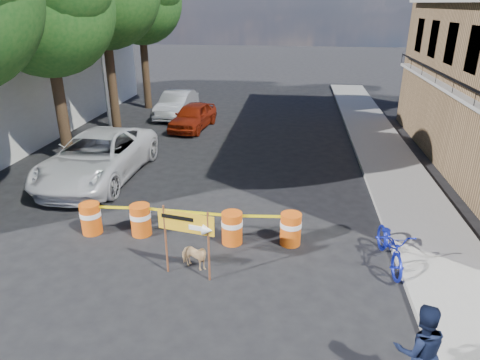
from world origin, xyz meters
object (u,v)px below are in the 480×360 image
(pedestrian, at_px, (419,350))
(bicycle, at_px, (393,227))
(barrel_mid_right, at_px, (232,227))
(sedan_red, at_px, (193,116))
(suv_white, at_px, (98,157))
(barrel_mid_left, at_px, (141,219))
(barrel_far_right, at_px, (291,228))
(detour_sign, at_px, (193,229))
(sedan_silver, at_px, (177,104))
(dog, at_px, (194,257))
(barrel_far_left, at_px, (91,218))

(pedestrian, relative_size, bicycle, 0.82)
(barrel_mid_right, bearing_deg, sedan_red, 108.31)
(bicycle, relative_size, suv_white, 0.34)
(barrel_mid_left, height_order, pedestrian, pedestrian)
(sedan_red, bearing_deg, barrel_far_right, -56.45)
(barrel_mid_left, height_order, detour_sign, detour_sign)
(barrel_mid_right, xyz_separation_m, barrel_far_right, (1.57, 0.14, 0.00))
(pedestrian, xyz_separation_m, sedan_red, (-7.40, 15.48, -0.19))
(sedan_red, xyz_separation_m, sedan_silver, (-1.52, 2.44, 0.05))
(barrel_mid_right, xyz_separation_m, bicycle, (4.03, -0.53, 0.57))
(sedan_red, bearing_deg, dog, -68.78)
(detour_sign, bearing_deg, sedan_red, 114.17)
(bicycle, height_order, dog, bicycle)
(detour_sign, relative_size, suv_white, 0.29)
(bicycle, bearing_deg, dog, -174.80)
(dog, distance_m, sedan_red, 12.80)
(detour_sign, distance_m, suv_white, 7.51)
(sedan_silver, bearing_deg, barrel_mid_right, -67.39)
(pedestrian, height_order, sedan_silver, pedestrian)
(detour_sign, bearing_deg, bicycle, 24.94)
(barrel_mid_right, bearing_deg, barrel_mid_left, 177.26)
(barrel_far_left, relative_size, detour_sign, 0.50)
(suv_white, height_order, sedan_silver, suv_white)
(barrel_far_left, bearing_deg, barrel_far_right, 1.16)
(barrel_mid_left, xyz_separation_m, sedan_silver, (-2.59, 13.42, 0.24))
(barrel_far_left, xyz_separation_m, detour_sign, (3.38, -1.73, 0.84))
(detour_sign, distance_m, bicycle, 4.83)
(pedestrian, bearing_deg, sedan_silver, -66.24)
(barrel_far_left, bearing_deg, bicycle, -3.95)
(barrel_far_left, bearing_deg, suv_white, 111.46)
(detour_sign, height_order, sedan_red, detour_sign)
(sedan_red, bearing_deg, sedan_silver, 129.87)
(barrel_far_right, bearing_deg, sedan_silver, 116.78)
(pedestrian, distance_m, sedan_silver, 20.02)
(dog, relative_size, sedan_red, 0.21)
(sedan_silver, bearing_deg, barrel_far_right, -61.59)
(barrel_far_right, relative_size, sedan_silver, 0.21)
(sedan_red, bearing_deg, barrel_mid_right, -63.71)
(barrel_mid_left, distance_m, sedan_red, 11.03)
(barrel_mid_left, xyz_separation_m, dog, (1.86, -1.48, -0.13))
(barrel_mid_left, bearing_deg, barrel_far_right, 0.23)
(barrel_far_left, height_order, detour_sign, detour_sign)
(detour_sign, relative_size, dog, 2.19)
(barrel_mid_left, relative_size, suv_white, 0.15)
(sedan_silver, bearing_deg, barrel_mid_left, -77.44)
(barrel_mid_left, height_order, suv_white, suv_white)
(barrel_mid_right, distance_m, dog, 1.55)
(barrel_mid_left, bearing_deg, pedestrian, -35.45)
(pedestrian, bearing_deg, detour_sign, -34.20)
(barrel_mid_right, relative_size, bicycle, 0.43)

